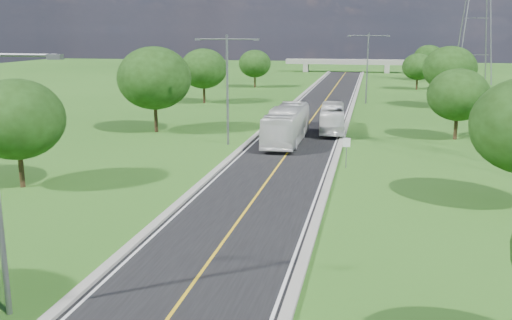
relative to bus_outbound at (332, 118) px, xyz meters
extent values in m
plane|color=#275517|center=(-2.95, 6.32, -1.45)|extent=(260.00, 260.00, 0.00)
cube|color=black|center=(-2.95, 12.32, -1.42)|extent=(8.00, 150.00, 0.06)
cube|color=gray|center=(-7.20, 12.32, -1.34)|extent=(0.50, 150.00, 0.22)
cube|color=gray|center=(1.30, 12.32, -1.34)|extent=(0.50, 150.00, 0.22)
cylinder|color=slate|center=(2.25, -15.68, -0.25)|extent=(0.08, 0.08, 2.40)
cube|color=white|center=(2.25, -15.71, 0.55)|extent=(0.55, 0.04, 0.70)
cube|color=gray|center=(-12.95, 86.32, -0.45)|extent=(1.20, 3.00, 2.00)
cube|color=gray|center=(7.05, 86.32, -0.45)|extent=(1.20, 3.00, 2.00)
cube|color=gray|center=(-2.95, 86.32, 1.15)|extent=(30.00, 3.00, 1.20)
cylinder|color=slate|center=(-7.55, -41.68, 8.15)|extent=(2.80, 0.12, 0.12)
cube|color=slate|center=(-6.25, -41.68, 8.10)|extent=(0.50, 0.25, 0.18)
cylinder|color=slate|center=(-8.95, -8.68, 3.55)|extent=(0.22, 0.22, 10.00)
cylinder|color=slate|center=(-10.35, -8.68, 8.15)|extent=(2.80, 0.12, 0.12)
cylinder|color=slate|center=(-7.55, -8.68, 8.15)|extent=(2.80, 0.12, 0.12)
cube|color=slate|center=(-11.65, -8.68, 8.10)|extent=(0.50, 0.25, 0.18)
cube|color=slate|center=(-6.25, -8.68, 8.10)|extent=(0.50, 0.25, 0.18)
cylinder|color=slate|center=(3.05, 24.32, 3.55)|extent=(0.22, 0.22, 10.00)
cylinder|color=slate|center=(1.65, 24.32, 8.15)|extent=(2.80, 0.12, 0.12)
cylinder|color=slate|center=(4.45, 24.32, 8.15)|extent=(2.80, 0.12, 0.12)
cube|color=slate|center=(0.35, 24.32, 8.10)|extent=(0.50, 0.25, 0.18)
cube|color=slate|center=(5.75, 24.32, 8.10)|extent=(0.50, 0.25, 0.18)
cylinder|color=black|center=(-18.95, -25.68, -0.10)|extent=(0.36, 0.36, 2.70)
ellipsoid|color=#19330E|center=(-18.95, -25.68, 3.20)|extent=(6.30, 6.30, 5.36)
cylinder|color=black|center=(-17.95, -3.68, 0.17)|extent=(0.36, 0.36, 3.24)
ellipsoid|color=#19330E|center=(-17.95, -3.68, 4.13)|extent=(7.56, 7.56, 6.43)
cylinder|color=black|center=(-19.95, 20.32, -0.01)|extent=(0.36, 0.36, 2.88)
ellipsoid|color=#19330E|center=(-19.95, 20.32, 3.51)|extent=(6.72, 6.72, 5.71)
cylinder|color=black|center=(-17.45, 44.32, -0.19)|extent=(0.36, 0.36, 2.52)
ellipsoid|color=#19330E|center=(-17.45, 44.32, 2.89)|extent=(5.88, 5.88, 5.00)
cylinder|color=black|center=(12.05, -1.68, -0.19)|extent=(0.36, 0.36, 2.52)
ellipsoid|color=#19330E|center=(12.05, -1.68, 2.89)|extent=(5.88, 5.88, 5.00)
cylinder|color=black|center=(14.05, 22.32, 0.08)|extent=(0.36, 0.36, 3.06)
ellipsoid|color=#19330E|center=(14.05, 22.32, 3.82)|extent=(7.14, 7.14, 6.07)
cylinder|color=black|center=(11.55, 46.32, -0.28)|extent=(0.36, 0.36, 2.34)
ellipsoid|color=#19330E|center=(11.55, 46.32, 2.58)|extent=(5.46, 5.46, 4.64)
cylinder|color=black|center=(15.05, 66.32, -0.10)|extent=(0.36, 0.36, 2.70)
ellipsoid|color=#19330E|center=(15.05, 66.32, 3.20)|extent=(6.30, 6.30, 5.36)
imported|color=white|center=(0.00, 0.00, 0.00)|extent=(2.94, 10.09, 2.78)
imported|color=white|center=(-3.75, -6.76, 0.29)|extent=(2.86, 12.08, 3.36)
camera|label=1|loc=(4.09, -58.99, 8.98)|focal=40.00mm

